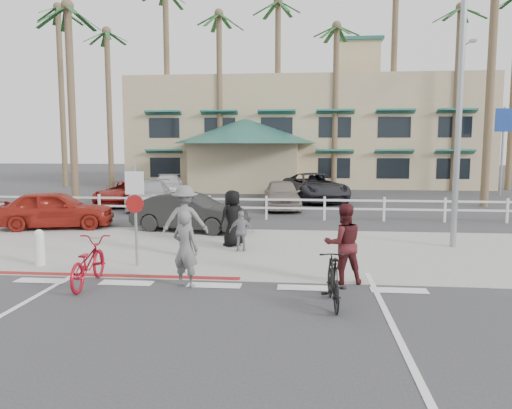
# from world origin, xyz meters

# --- Properties ---
(ground) EXTENTS (140.00, 140.00, 0.00)m
(ground) POSITION_xyz_m (0.00, 0.00, 0.00)
(ground) COLOR #333335
(bike_path) EXTENTS (12.00, 16.00, 0.01)m
(bike_path) POSITION_xyz_m (0.00, -2.00, 0.00)
(bike_path) COLOR #333335
(bike_path) RESTS_ON ground
(sidewalk_plaza) EXTENTS (22.00, 7.00, 0.01)m
(sidewalk_plaza) POSITION_xyz_m (0.00, 4.50, 0.01)
(sidewalk_plaza) COLOR gray
(sidewalk_plaza) RESTS_ON ground
(cross_street) EXTENTS (40.00, 5.00, 0.01)m
(cross_street) POSITION_xyz_m (0.00, 8.50, 0.00)
(cross_street) COLOR #333335
(cross_street) RESTS_ON ground
(parking_lot) EXTENTS (50.00, 16.00, 0.01)m
(parking_lot) POSITION_xyz_m (0.00, 18.00, 0.00)
(parking_lot) COLOR #333335
(parking_lot) RESTS_ON ground
(curb_red) EXTENTS (7.00, 0.25, 0.02)m
(curb_red) POSITION_xyz_m (-3.00, 1.20, 0.01)
(curb_red) COLOR maroon
(curb_red) RESTS_ON ground
(rail_fence) EXTENTS (29.40, 0.16, 1.00)m
(rail_fence) POSITION_xyz_m (0.50, 10.50, 0.50)
(rail_fence) COLOR silver
(rail_fence) RESTS_ON ground
(building) EXTENTS (28.00, 16.00, 11.30)m
(building) POSITION_xyz_m (2.00, 31.00, 5.65)
(building) COLOR tan
(building) RESTS_ON ground
(sign_post) EXTENTS (0.50, 0.10, 2.90)m
(sign_post) POSITION_xyz_m (-2.30, 2.20, 1.45)
(sign_post) COLOR gray
(sign_post) RESTS_ON ground
(bollard_0) EXTENTS (0.26, 0.26, 0.95)m
(bollard_0) POSITION_xyz_m (-4.80, 2.00, 0.47)
(bollard_0) COLOR silver
(bollard_0) RESTS_ON ground
(streetlight_0) EXTENTS (0.60, 2.00, 9.00)m
(streetlight_0) POSITION_xyz_m (6.50, 5.50, 4.50)
(streetlight_0) COLOR gray
(streetlight_0) RESTS_ON ground
(streetlight_1) EXTENTS (0.60, 2.00, 9.50)m
(streetlight_1) POSITION_xyz_m (12.00, 24.00, 4.75)
(streetlight_1) COLOR gray
(streetlight_1) RESTS_ON ground
(info_sign) EXTENTS (1.20, 0.16, 5.60)m
(info_sign) POSITION_xyz_m (14.00, 22.00, 2.80)
(info_sign) COLOR navy
(info_sign) RESTS_ON ground
(palm_0) EXTENTS (4.00, 4.00, 15.00)m
(palm_0) POSITION_xyz_m (-16.00, 26.00, 7.50)
(palm_0) COLOR #1A4420
(palm_0) RESTS_ON ground
(palm_1) EXTENTS (4.00, 4.00, 13.00)m
(palm_1) POSITION_xyz_m (-12.00, 25.00, 6.50)
(palm_1) COLOR #1A4420
(palm_1) RESTS_ON ground
(palm_2) EXTENTS (4.00, 4.00, 16.00)m
(palm_2) POSITION_xyz_m (-8.00, 26.00, 8.00)
(palm_2) COLOR #1A4420
(palm_2) RESTS_ON ground
(palm_3) EXTENTS (4.00, 4.00, 14.00)m
(palm_3) POSITION_xyz_m (-4.00, 25.00, 7.00)
(palm_3) COLOR #1A4420
(palm_3) RESTS_ON ground
(palm_4) EXTENTS (4.00, 4.00, 15.00)m
(palm_4) POSITION_xyz_m (0.00, 26.00, 7.50)
(palm_4) COLOR #1A4420
(palm_4) RESTS_ON ground
(palm_5) EXTENTS (4.00, 4.00, 13.00)m
(palm_5) POSITION_xyz_m (4.00, 25.00, 6.50)
(palm_5) COLOR #1A4420
(palm_5) RESTS_ON ground
(palm_6) EXTENTS (4.00, 4.00, 17.00)m
(palm_6) POSITION_xyz_m (8.00, 26.00, 8.50)
(palm_6) COLOR #1A4420
(palm_6) RESTS_ON ground
(palm_7) EXTENTS (4.00, 4.00, 14.00)m
(palm_7) POSITION_xyz_m (12.00, 25.00, 7.00)
(palm_7) COLOR #1A4420
(palm_7) RESTS_ON ground
(palm_10) EXTENTS (4.00, 4.00, 12.00)m
(palm_10) POSITION_xyz_m (-10.00, 15.00, 6.00)
(palm_10) COLOR #1A4420
(palm_10) RESTS_ON ground
(palm_11) EXTENTS (4.00, 4.00, 14.00)m
(palm_11) POSITION_xyz_m (11.00, 16.00, 7.00)
(palm_11) COLOR #1A4420
(palm_11) RESTS_ON ground
(bike_red) EXTENTS (0.84, 2.04, 1.04)m
(bike_red) POSITION_xyz_m (-2.79, 0.38, 0.52)
(bike_red) COLOR maroon
(bike_red) RESTS_ON ground
(rider_red) EXTENTS (0.72, 0.59, 1.69)m
(rider_red) POSITION_xyz_m (-0.60, 0.49, 0.85)
(rider_red) COLOR slate
(rider_red) RESTS_ON ground
(bike_black) EXTENTS (0.58, 1.71, 1.01)m
(bike_black) POSITION_xyz_m (2.54, -0.53, 0.51)
(bike_black) COLOR black
(bike_black) RESTS_ON ground
(rider_black) EXTENTS (1.00, 0.85, 1.81)m
(rider_black) POSITION_xyz_m (2.85, 1.11, 0.90)
(rider_black) COLOR #471519
(rider_black) RESTS_ON ground
(pedestrian_a) EXTENTS (1.34, 0.84, 1.99)m
(pedestrian_a) POSITION_xyz_m (-1.36, 3.56, 0.99)
(pedestrian_a) COLOR slate
(pedestrian_a) RESTS_ON ground
(pedestrian_child) EXTENTS (0.73, 0.36, 1.20)m
(pedestrian_child) POSITION_xyz_m (0.15, 4.20, 0.60)
(pedestrian_child) COLOR gray
(pedestrian_child) RESTS_ON ground
(pedestrian_b) EXTENTS (1.00, 0.98, 1.74)m
(pedestrian_b) POSITION_xyz_m (-0.22, 4.95, 0.87)
(pedestrian_b) COLOR black
(pedestrian_b) RESTS_ON ground
(car_white_sedan) EXTENTS (4.39, 2.36, 1.37)m
(car_white_sedan) POSITION_xyz_m (-2.16, 7.53, 0.69)
(car_white_sedan) COLOR black
(car_white_sedan) RESTS_ON ground
(car_red_compact) EXTENTS (4.50, 2.64, 1.44)m
(car_red_compact) POSITION_xyz_m (-7.29, 7.63, 0.72)
(car_red_compact) COLOR maroon
(car_red_compact) RESTS_ON ground
(lot_car_0) EXTENTS (2.19, 4.51, 1.24)m
(lot_car_0) POSITION_xyz_m (-7.34, 15.02, 0.62)
(lot_car_0) COLOR maroon
(lot_car_0) RESTS_ON ground
(lot_car_1) EXTENTS (2.73, 4.91, 1.35)m
(lot_car_1) POSITION_xyz_m (-5.58, 13.67, 0.67)
(lot_car_1) COLOR #A1A3A7
(lot_car_1) RESTS_ON ground
(lot_car_2) EXTENTS (2.12, 4.37, 1.44)m
(lot_car_2) POSITION_xyz_m (0.88, 14.02, 0.72)
(lot_car_2) COLOR gray
(lot_car_2) RESTS_ON ground
(lot_car_4) EXTENTS (2.56, 4.57, 1.25)m
(lot_car_4) POSITION_xyz_m (-6.48, 20.20, 0.63)
(lot_car_4) COLOR silver
(lot_car_4) RESTS_ON ground
(lot_car_5) EXTENTS (4.15, 6.11, 1.55)m
(lot_car_5) POSITION_xyz_m (2.53, 17.62, 0.78)
(lot_car_5) COLOR #25242B
(lot_car_5) RESTS_ON ground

